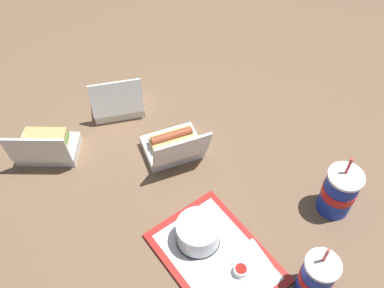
{
  "coord_description": "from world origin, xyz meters",
  "views": [
    {
      "loc": [
        -0.61,
        0.61,
        1.15
      ],
      "look_at": [
        0.04,
        -0.04,
        0.05
      ],
      "focal_mm": 40.0,
      "sensor_mm": 36.0,
      "label": 1
    }
  ],
  "objects": [
    {
      "name": "napkin_stack",
      "position": [
        -0.36,
        0.13,
        0.02
      ],
      "size": [
        0.12,
        0.12,
        0.0
      ],
      "primitive_type": "cube",
      "rotation": [
        0.0,
        0.0,
        -0.28
      ],
      "color": "white",
      "rests_on": "food_tray"
    },
    {
      "name": "cake_container",
      "position": [
        -0.21,
        0.18,
        0.05
      ],
      "size": [
        0.13,
        0.13,
        0.08
      ],
      "color": "black",
      "rests_on": "food_tray"
    },
    {
      "name": "ground_plane",
      "position": [
        0.0,
        0.0,
        0.0
      ],
      "size": [
        3.2,
        3.2,
        0.0
      ],
      "primitive_type": "plane",
      "color": "brown"
    },
    {
      "name": "ketchup_cup",
      "position": [
        -0.36,
        0.17,
        0.03
      ],
      "size": [
        0.04,
        0.04,
        0.02
      ],
      "color": "white",
      "rests_on": "food_tray"
    },
    {
      "name": "clamshell_hotdog_back",
      "position": [
        0.08,
        0.0,
        0.04
      ],
      "size": [
        0.25,
        0.25,
        0.17
      ],
      "color": "white",
      "rests_on": "ground_plane"
    },
    {
      "name": "food_tray",
      "position": [
        -0.28,
        0.19,
        0.01
      ],
      "size": [
        0.4,
        0.31,
        0.01
      ],
      "color": "red",
      "rests_on": "ground_plane"
    },
    {
      "name": "clamshell_sandwich_right",
      "position": [
        0.38,
        0.31,
        0.04
      ],
      "size": [
        0.24,
        0.24,
        0.16
      ],
      "color": "white",
      "rests_on": "ground_plane"
    },
    {
      "name": "soda_cup_left",
      "position": [
        -0.42,
        -0.2,
        0.09
      ],
      "size": [
        0.11,
        0.11,
        0.23
      ],
      "color": "#1938B7",
      "rests_on": "ground_plane"
    },
    {
      "name": "clamshell_sandwich_center",
      "position": [
        0.38,
        0.01,
        0.04
      ],
      "size": [
        0.22,
        0.23,
        0.18
      ],
      "color": "white",
      "rests_on": "ground_plane"
    },
    {
      "name": "soda_cup_center",
      "position": [
        -0.52,
        0.07,
        0.08
      ],
      "size": [
        0.09,
        0.09,
        0.21
      ],
      "color": "#1938B7",
      "rests_on": "ground_plane"
    }
  ]
}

